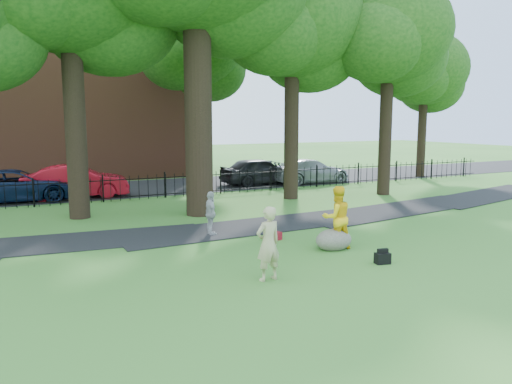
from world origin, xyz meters
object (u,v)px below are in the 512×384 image
boulder (334,238)px  red_sedan (76,182)px  woman (268,244)px  man (337,217)px

boulder → red_sedan: (-5.67, 13.77, 0.49)m
woman → man: 3.71m
woman → red_sedan: woman is taller
woman → boulder: (3.16, 1.72, -0.58)m
woman → man: man is taller
woman → red_sedan: 15.70m
woman → boulder: 3.64m
red_sedan → woman: bearing=-162.2°
boulder → red_sedan: red_sedan is taller
woman → man: bearing=-159.6°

